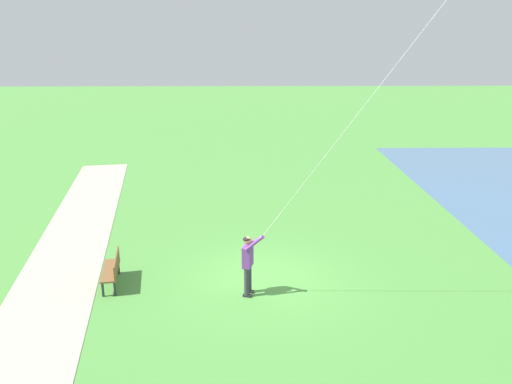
% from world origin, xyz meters
% --- Properties ---
extents(ground_plane, '(120.00, 120.00, 0.00)m').
position_xyz_m(ground_plane, '(0.00, 0.00, 0.00)').
color(ground_plane, '#4C8E3D').
extents(walkway_path, '(7.70, 31.95, 0.02)m').
position_xyz_m(walkway_path, '(5.71, 2.00, 0.01)').
color(walkway_path, '#ADA393').
rests_on(walkway_path, ground).
extents(person_kite_flyer, '(0.63, 0.50, 1.83)m').
position_xyz_m(person_kite_flyer, '(0.41, 0.89, 1.05)').
color(person_kite_flyer, '#232328').
rests_on(person_kite_flyer, ground).
extents(park_bench_near_walkway, '(0.68, 1.55, 0.88)m').
position_xyz_m(park_bench_near_walkway, '(4.31, 0.24, 0.51)').
color(park_bench_near_walkway, brown).
rests_on(park_bench_near_walkway, ground).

